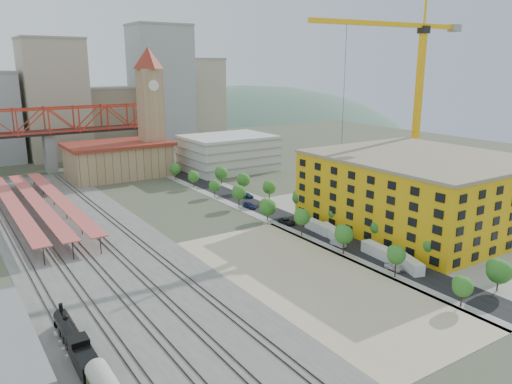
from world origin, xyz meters
TOP-DOWN VIEW (x-y plane):
  - ground at (0.00, 0.00)m, footprint 400.00×400.00m
  - ballast_strip at (-36.00, 17.50)m, footprint 36.00×165.00m
  - dirt_lot at (-4.00, -31.50)m, footprint 28.00×67.00m
  - street_asphalt at (16.00, 15.00)m, footprint 12.00×170.00m
  - sidewalk_west at (10.50, 15.00)m, footprint 3.00×170.00m
  - sidewalk_east at (21.50, 15.00)m, footprint 3.00×170.00m
  - construction_pad at (45.00, -20.00)m, footprint 50.00×90.00m
  - rail_tracks at (-37.80, 17.50)m, footprint 26.56×160.00m
  - platform_canopies at (-41.00, 45.00)m, footprint 16.00×80.00m
  - station_hall at (-5.00, 82.00)m, footprint 38.00×24.00m
  - clock_tower at (8.00, 79.99)m, footprint 12.00×12.00m
  - parking_garage at (36.00, 70.00)m, footprint 34.00×26.00m
  - truss_bridge at (-25.00, 105.00)m, footprint 94.00×9.60m
  - construction_building at (42.00, -20.00)m, footprint 44.60×50.60m
  - street_trees at (16.00, 5.00)m, footprint 15.40×124.40m
  - skyline at (7.47, 142.31)m, footprint 133.00×46.00m
  - distant_hills at (45.28, 260.00)m, footprint 647.00×264.00m
  - locomotive at (-50.00, -32.42)m, footprint 2.59×19.98m
  - tower_crane at (64.53, 4.75)m, footprint 58.10×6.90m
  - site_trailer_a at (16.00, -38.51)m, footprint 5.17×9.44m
  - site_trailer_b at (16.00, -30.65)m, footprint 3.15×9.62m
  - site_trailer_c at (16.00, -14.92)m, footprint 4.50×9.72m
  - site_trailer_d at (16.00, -10.06)m, footprint 2.89×9.21m
  - car_0 at (13.00, -37.46)m, footprint 2.06×4.19m
  - car_1 at (13.00, -20.67)m, footprint 1.80×4.21m
  - car_2 at (13.00, -0.50)m, footprint 2.77×5.32m
  - car_3 at (13.00, 17.98)m, footprint 2.25×5.23m
  - car_4 at (19.00, -26.68)m, footprint 1.83×4.12m
  - car_5 at (19.00, -26.52)m, footprint 2.22×4.50m
  - car_6 at (19.00, -4.72)m, footprint 3.07×5.96m
  - car_7 at (19.00, 28.73)m, footprint 2.65×4.98m

SIDE VIEW (x-z plane):
  - distant_hills at x=45.28m, z-range -193.04..33.96m
  - ground at x=0.00m, z-range 0.00..0.00m
  - street_trees at x=16.00m, z-range -4.00..4.00m
  - sidewalk_west at x=10.50m, z-range 0.00..0.04m
  - sidewalk_east at x=21.50m, z-range 0.00..0.04m
  - ballast_strip at x=-36.00m, z-range 0.00..0.06m
  - dirt_lot at x=-4.00m, z-range 0.00..0.06m
  - street_asphalt at x=16.00m, z-range 0.00..0.06m
  - construction_pad at x=45.00m, z-range 0.00..0.06m
  - rail_tracks at x=-37.80m, z-range 0.06..0.24m
  - car_1 at x=13.00m, z-range 0.00..1.35m
  - car_0 at x=13.00m, z-range 0.00..1.37m
  - car_7 at x=19.00m, z-range 0.00..1.37m
  - car_4 at x=19.00m, z-range 0.00..1.38m
  - car_5 at x=19.00m, z-range 0.00..1.42m
  - car_2 at x=13.00m, z-range 0.00..1.43m
  - car_3 at x=13.00m, z-range 0.00..1.50m
  - car_6 at x=19.00m, z-range 0.00..1.61m
  - site_trailer_d at x=16.00m, z-range 0.00..2.49m
  - site_trailer_a at x=16.00m, z-range 0.00..2.50m
  - site_trailer_c at x=16.00m, z-range 0.00..2.57m
  - site_trailer_b at x=16.00m, z-range 0.00..2.59m
  - locomotive at x=-50.00m, z-range -0.63..4.36m
  - platform_canopies at x=-41.00m, z-range 1.93..6.06m
  - station_hall at x=-5.00m, z-range 0.12..13.22m
  - parking_garage at x=36.00m, z-range 0.00..14.00m
  - construction_building at x=42.00m, z-range 0.01..18.81m
  - truss_bridge at x=-25.00m, z-range 6.06..31.66m
  - skyline at x=7.47m, z-range -7.19..52.81m
  - clock_tower at x=8.00m, z-range 2.70..54.70m
  - tower_crane at x=64.53m, z-range 7.27..69.34m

